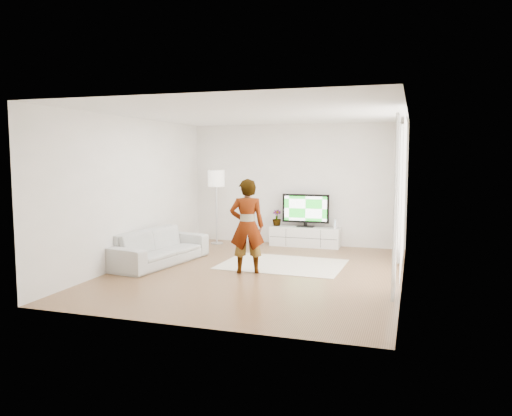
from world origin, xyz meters
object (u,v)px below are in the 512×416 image
(player, at_px, (247,226))
(television, at_px, (306,209))
(floor_lamp, at_px, (216,182))
(sofa, at_px, (159,247))
(rug, at_px, (282,264))
(media_console, at_px, (305,237))

(player, bearing_deg, television, -117.14)
(player, xyz_separation_m, floor_lamp, (-1.64, 2.61, 0.62))
(sofa, bearing_deg, television, -31.11)
(rug, bearing_deg, player, -116.21)
(sofa, bearing_deg, floor_lamp, 3.69)
(rug, distance_m, player, 1.27)
(television, bearing_deg, sofa, -130.52)
(television, height_order, floor_lamp, floor_lamp)
(television, xyz_separation_m, rug, (-0.00, -2.07, -0.85))
(player, bearing_deg, rug, -135.06)
(media_console, xyz_separation_m, floor_lamp, (-2.07, -0.29, 1.24))
(media_console, bearing_deg, rug, -90.14)
(rug, xyz_separation_m, sofa, (-2.30, -0.63, 0.32))
(television, distance_m, sofa, 3.59)
(media_console, relative_size, rug, 0.70)
(rug, distance_m, floor_lamp, 3.08)
(media_console, height_order, television, television)
(sofa, height_order, floor_lamp, floor_lamp)
(media_console, distance_m, television, 0.63)
(rug, relative_size, player, 1.37)
(television, bearing_deg, floor_lamp, -171.20)
(sofa, bearing_deg, player, -87.63)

